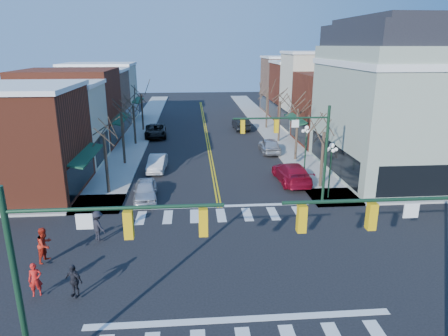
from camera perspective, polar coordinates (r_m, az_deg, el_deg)
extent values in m
plane|color=black|center=(21.81, 0.82, -13.37)|extent=(160.00, 160.00, 0.00)
cube|color=#9E9B93|center=(40.82, -14.24, 0.99)|extent=(3.50, 70.00, 0.15)
cube|color=#9E9B93|center=(41.59, 10.26, 1.55)|extent=(3.50, 70.00, 0.15)
cube|color=maroon|center=(34.11, -28.20, 3.14)|extent=(10.00, 8.50, 8.00)
cube|color=beige|center=(41.22, -24.05, 5.44)|extent=(10.00, 7.00, 7.50)
cube|color=maroon|center=(48.65, -21.13, 7.97)|extent=(10.00, 9.00, 8.50)
cube|color=#8E654E|center=(56.59, -18.83, 8.99)|extent=(10.00, 7.50, 7.80)
cube|color=beige|center=(64.06, -17.22, 10.17)|extent=(10.00, 8.00, 8.20)
cube|color=maroon|center=(48.22, 16.64, 8.02)|extent=(10.00, 8.50, 8.00)
cube|color=beige|center=(55.32, 13.87, 10.38)|extent=(10.00, 7.00, 10.00)
cube|color=maroon|center=(62.53, 11.67, 10.56)|extent=(10.00, 8.00, 8.50)
cube|color=#8E654E|center=(70.18, 9.87, 11.55)|extent=(10.00, 8.00, 9.00)
cube|color=#96A38D|center=(38.32, 24.19, 7.31)|extent=(12.00, 14.00, 11.00)
cube|color=white|center=(37.94, 24.96, 13.40)|extent=(12.25, 14.25, 0.50)
cube|color=black|center=(37.92, 25.42, 16.85)|extent=(11.40, 13.40, 1.80)
cube|color=black|center=(37.96, 25.64, 18.49)|extent=(9.80, 11.80, 0.60)
cylinder|color=#14331E|center=(14.65, -27.32, -15.69)|extent=(0.20, 0.20, 7.20)
cylinder|color=#14331E|center=(12.44, -15.14, -5.57)|extent=(6.50, 0.12, 0.12)
cube|color=gold|center=(12.60, -13.48, -7.87)|extent=(0.28, 0.28, 0.90)
cube|color=gold|center=(12.45, -2.98, -7.71)|extent=(0.28, 0.28, 0.90)
cylinder|color=#14331E|center=(13.60, 21.81, -4.25)|extent=(6.50, 0.12, 0.12)
cube|color=gold|center=(13.67, 20.32, -6.48)|extent=(0.28, 0.28, 0.90)
cube|color=gold|center=(12.89, 11.03, -7.11)|extent=(0.28, 0.28, 0.90)
cylinder|color=#14331E|center=(28.67, 14.31, 1.50)|extent=(0.20, 0.20, 7.20)
cylinder|color=#14331E|center=(27.17, 8.19, 7.08)|extent=(6.50, 0.12, 0.12)
cube|color=gold|center=(27.20, 7.47, 5.94)|extent=(0.28, 0.28, 0.90)
cube|color=gold|center=(26.82, 2.69, 5.91)|extent=(0.28, 0.28, 0.90)
cylinder|color=#14331E|center=(30.37, 14.86, -0.82)|extent=(0.12, 0.12, 4.00)
sphere|color=white|center=(29.80, 15.18, 3.12)|extent=(0.36, 0.36, 0.36)
cylinder|color=#14331E|center=(36.30, 11.55, 2.34)|extent=(0.12, 0.12, 4.00)
sphere|color=white|center=(35.83, 11.75, 5.66)|extent=(0.36, 0.36, 0.36)
cylinder|color=#382B21|center=(31.63, -16.45, 0.49)|extent=(0.24, 0.24, 4.76)
cylinder|color=#382B21|center=(39.21, -14.22, 4.03)|extent=(0.24, 0.24, 5.04)
cylinder|color=#382B21|center=(46.99, -12.67, 5.96)|extent=(0.24, 0.24, 4.55)
cylinder|color=#382B21|center=(54.77, -11.59, 7.77)|extent=(0.24, 0.24, 4.90)
cylinder|color=#382B21|center=(32.60, 13.82, 1.06)|extent=(0.24, 0.24, 4.62)
cylinder|color=#382B21|center=(39.96, 10.32, 4.63)|extent=(0.24, 0.24, 5.18)
cylinder|color=#382B21|center=(47.61, 7.89, 6.53)|extent=(0.24, 0.24, 4.83)
cylinder|color=#382B21|center=(55.33, 6.12, 8.14)|extent=(0.24, 0.24, 4.97)
imported|color=silver|center=(30.29, -11.17, -3.17)|extent=(2.02, 4.35, 1.44)
imported|color=silver|center=(37.08, -9.54, 0.68)|extent=(1.72, 4.34, 1.41)
imported|color=black|center=(50.87, -9.75, 5.25)|extent=(2.98, 5.80, 1.56)
imported|color=maroon|center=(33.88, 9.63, -0.69)|extent=(2.56, 5.80, 1.66)
imported|color=#B8B8BD|center=(43.02, 6.51, 3.23)|extent=(1.89, 4.68, 1.59)
imported|color=black|center=(54.56, 2.43, 6.35)|extent=(2.04, 5.20, 1.69)
imported|color=red|center=(20.53, -25.35, -14.22)|extent=(0.67, 0.53, 1.60)
imported|color=#B62313|center=(23.18, -24.23, -9.96)|extent=(0.98, 1.11, 1.91)
imported|color=black|center=(19.82, -20.67, -14.81)|extent=(1.01, 0.78, 1.59)
imported|color=black|center=(24.47, -17.57, -7.87)|extent=(1.32, 1.29, 1.82)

